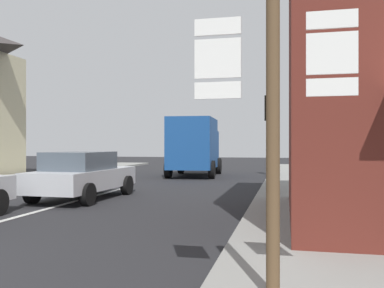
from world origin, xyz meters
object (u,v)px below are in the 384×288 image
Objects in this scene: traffic_light_far_right at (275,129)px; sedan_far at (82,175)px; traffic_light_near_right at (269,120)px; delivery_truck at (195,145)px; route_sign_post at (273,124)px.

sedan_far is at bearing -117.35° from traffic_light_far_right.
traffic_light_near_right is (5.57, 3.35, 1.80)m from sedan_far.
traffic_light_far_right reaches higher than delivery_truck.
traffic_light_near_right reaches higher than route_sign_post.
traffic_light_far_right is 0.98× the size of traffic_light_near_right.
traffic_light_far_right reaches higher than sedan_far.
traffic_light_near_right reaches higher than traffic_light_far_right.
route_sign_post is at bearing -87.46° from traffic_light_near_right.
route_sign_post is at bearing -75.05° from delivery_truck.
sedan_far is 6.75m from traffic_light_near_right.
delivery_truck is at bearing -167.22° from traffic_light_far_right.
traffic_light_near_right is (-0.48, 10.92, 0.65)m from route_sign_post.
traffic_light_far_right is 7.43m from traffic_light_near_right.
delivery_truck is at bearing 122.70° from traffic_light_near_right.
traffic_light_far_right is at bearing 91.51° from route_sign_post.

